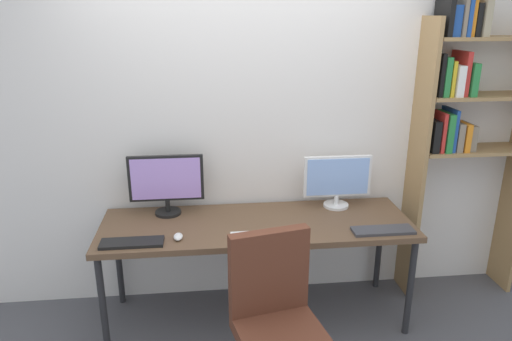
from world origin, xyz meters
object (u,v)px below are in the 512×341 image
at_px(monitor_right, 337,180).
at_px(mouse_left_side, 300,232).
at_px(keyboard_left, 132,243).
at_px(mouse_right_side, 178,237).
at_px(keyboard_right, 383,230).
at_px(desk, 257,229).
at_px(monitor_left, 166,182).
at_px(keyboard_center, 261,236).
at_px(office_chair, 277,340).
at_px(bookshelf, 464,114).

distance_m(monitor_right, mouse_left_side, 0.58).
xyz_separation_m(keyboard_left, mouse_right_side, (0.28, 0.04, 0.01)).
bearing_deg(mouse_right_side, keyboard_right, -1.74).
distance_m(desk, monitor_left, 0.70).
relative_size(keyboard_center, mouse_left_side, 3.89).
bearing_deg(office_chair, mouse_right_side, 132.21).
height_order(monitor_right, keyboard_center, monitor_right).
bearing_deg(bookshelf, keyboard_center, -162.91).
bearing_deg(desk, mouse_right_side, -159.58).
bearing_deg(office_chair, bookshelf, 34.42).
distance_m(office_chair, monitor_left, 1.30).
xyz_separation_m(desk, keyboard_right, (0.79, -0.23, 0.06)).
bearing_deg(monitor_right, desk, -160.52).
bearing_deg(keyboard_right, mouse_left_side, 177.71).
bearing_deg(desk, mouse_left_side, -39.64).
bearing_deg(keyboard_center, keyboard_right, 0.00).
bearing_deg(keyboard_right, bookshelf, 33.04).
bearing_deg(bookshelf, mouse_right_side, -168.17).
distance_m(monitor_right, keyboard_right, 0.52).
relative_size(monitor_right, mouse_left_side, 5.02).
height_order(monitor_right, mouse_left_side, monitor_right).
height_order(desk, keyboard_left, keyboard_left).
bearing_deg(mouse_left_side, desk, 140.36).
bearing_deg(desk, office_chair, -88.39).
xyz_separation_m(office_chair, keyboard_right, (0.77, 0.55, 0.35)).
distance_m(monitor_right, mouse_right_side, 1.20).
xyz_separation_m(mouse_left_side, mouse_right_side, (-0.76, 0.02, 0.00)).
distance_m(desk, keyboard_right, 0.82).
height_order(desk, keyboard_center, keyboard_center).
relative_size(desk, keyboard_right, 5.23).
xyz_separation_m(keyboard_left, keyboard_center, (0.79, 0.00, 0.00)).
xyz_separation_m(bookshelf, keyboard_left, (-2.28, -0.46, -0.64)).
relative_size(bookshelf, keyboard_center, 5.94).
bearing_deg(bookshelf, monitor_right, -178.88).
relative_size(office_chair, mouse_right_side, 10.31).
relative_size(desk, monitor_left, 4.08).
height_order(monitor_left, keyboard_right, monitor_left).
xyz_separation_m(bookshelf, office_chair, (-1.47, -1.01, -0.99)).
distance_m(bookshelf, keyboard_right, 1.06).
relative_size(keyboard_center, keyboard_right, 0.94).
bearing_deg(monitor_right, keyboard_center, -143.61).
distance_m(monitor_right, keyboard_left, 1.47).
xyz_separation_m(desk, office_chair, (0.02, -0.78, -0.29)).
bearing_deg(office_chair, mouse_left_side, 68.08).
height_order(keyboard_left, keyboard_right, same).
distance_m(bookshelf, keyboard_center, 1.69).
relative_size(desk, keyboard_center, 5.56).
bearing_deg(keyboard_center, desk, 90.00).
height_order(office_chair, mouse_left_side, office_chair).
relative_size(keyboard_left, keyboard_center, 1.02).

